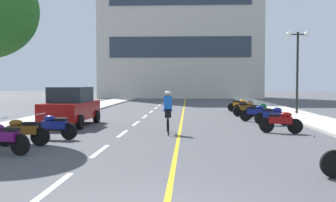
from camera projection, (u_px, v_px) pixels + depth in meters
ground_plane at (179, 113)px, 26.49m from camera, size 140.00×140.00×0.00m
curb_left at (85, 109)px, 29.86m from camera, size 2.40×72.00×0.12m
curb_right at (278, 109)px, 29.11m from camera, size 2.40×72.00×0.12m
lane_dash_0 at (54, 186)px, 7.64m from camera, size 0.14×2.20×0.01m
lane_dash_1 at (100, 151)px, 11.63m from camera, size 0.14×2.20×0.01m
lane_dash_2 at (123, 134)px, 15.62m from camera, size 0.14×2.20×0.01m
lane_dash_3 at (136, 123)px, 19.61m from camera, size 0.14×2.20×0.01m
lane_dash_4 at (145, 116)px, 23.60m from camera, size 0.14×2.20×0.01m
lane_dash_5 at (151, 112)px, 27.60m from camera, size 0.14×2.20×0.01m
lane_dash_6 at (156, 108)px, 31.59m from camera, size 0.14×2.20×0.01m
lane_dash_7 at (159, 105)px, 35.58m from camera, size 0.14×2.20×0.01m
lane_dash_8 at (162, 103)px, 39.57m from camera, size 0.14×2.20×0.01m
lane_dash_9 at (165, 101)px, 43.56m from camera, size 0.14×2.20×0.01m
lane_dash_10 at (167, 100)px, 47.55m from camera, size 0.14×2.20×0.01m
lane_dash_11 at (168, 98)px, 51.54m from camera, size 0.14×2.20×0.01m
centre_line_yellow at (184, 110)px, 29.47m from camera, size 0.12×66.00×0.01m
office_building at (180, 16)px, 53.20m from camera, size 21.51×6.62×21.99m
street_lamp_mid at (298, 53)px, 24.44m from camera, size 1.46×0.36×5.08m
parked_car_near at (71, 106)px, 18.45m from camera, size 2.02×4.25×1.82m
motorcycle_1 at (3, 138)px, 11.08m from camera, size 1.67×0.71×0.92m
motorcycle_2 at (22, 131)px, 12.49m from camera, size 1.70×0.60×0.92m
motorcycle_3 at (54, 126)px, 14.02m from camera, size 1.69×0.60×0.92m
motorcycle_4 at (281, 121)px, 15.74m from camera, size 1.65×0.77×0.92m
motorcycle_5 at (273, 115)px, 18.72m from camera, size 1.67×0.70×0.92m
motorcycle_6 at (256, 112)px, 20.50m from camera, size 1.66×0.74×0.92m
motorcycle_7 at (259, 110)px, 22.07m from camera, size 1.70×0.60×0.92m
motorcycle_8 at (247, 108)px, 23.76m from camera, size 1.70×0.60×0.92m
motorcycle_9 at (246, 107)px, 25.64m from camera, size 1.67×0.69×0.92m
motorcycle_10 at (240, 105)px, 27.52m from camera, size 1.67×0.71×0.92m
cyclist_rider at (168, 111)px, 15.61m from camera, size 0.42×1.77×1.71m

